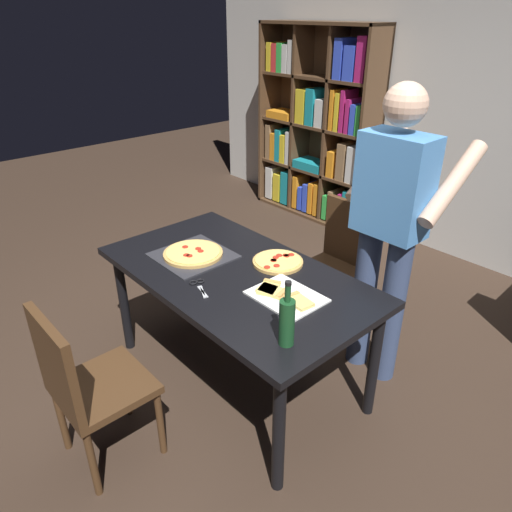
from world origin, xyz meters
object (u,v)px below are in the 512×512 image
at_px(bookshelf, 318,132).
at_px(kitchen_scissors, 199,285).
at_px(person_serving_pizza, 390,224).
at_px(chair_near_camera, 84,382).
at_px(dining_table, 236,284).
at_px(wine_bottle, 287,321).
at_px(pepperoni_pizza_on_tray, 193,254).
at_px(chair_far_side, 339,258).
at_px(second_pizza_plain, 278,261).

xyz_separation_m(bookshelf, kitchen_scissors, (1.48, -2.61, -0.15)).
height_order(person_serving_pizza, kitchen_scissors, person_serving_pizza).
bearing_deg(chair_near_camera, dining_table, 90.00).
distance_m(dining_table, wine_bottle, 0.71).
height_order(chair_near_camera, bookshelf, bookshelf).
bearing_deg(pepperoni_pizza_on_tray, kitchen_scissors, -30.50).
relative_size(chair_far_side, bookshelf, 0.46).
bearing_deg(chair_near_camera, bookshelf, 114.45).
relative_size(pepperoni_pizza_on_tray, second_pizza_plain, 1.41).
distance_m(chair_far_side, kitchen_scissors, 1.20).
xyz_separation_m(wine_bottle, second_pizza_plain, (-0.55, 0.49, -0.11)).
bearing_deg(kitchen_scissors, pepperoni_pizza_on_tray, 149.50).
distance_m(chair_near_camera, second_pizza_plain, 1.20).
distance_m(chair_far_side, pepperoni_pizza_on_tray, 1.07).
height_order(chair_far_side, second_pizza_plain, chair_far_side).
xyz_separation_m(bookshelf, second_pizza_plain, (1.58, -2.12, -0.14)).
xyz_separation_m(chair_far_side, pepperoni_pizza_on_tray, (-0.32, -0.99, 0.25)).
bearing_deg(bookshelf, person_serving_pizza, -39.85).
relative_size(chair_near_camera, second_pizza_plain, 3.08).
height_order(dining_table, kitchen_scissors, kitchen_scissors).
distance_m(kitchen_scissors, second_pizza_plain, 0.50).
height_order(dining_table, pepperoni_pizza_on_tray, pepperoni_pizza_on_tray).
relative_size(person_serving_pizza, second_pizza_plain, 5.99).
bearing_deg(kitchen_scissors, chair_near_camera, -88.66).
height_order(person_serving_pizza, pepperoni_pizza_on_tray, person_serving_pizza).
relative_size(chair_near_camera, bookshelf, 0.46).
height_order(chair_near_camera, kitchen_scissors, chair_near_camera).
bearing_deg(pepperoni_pizza_on_tray, chair_far_side, 72.30).
distance_m(dining_table, chair_near_camera, 0.94).
bearing_deg(chair_near_camera, kitchen_scissors, 91.34).
bearing_deg(pepperoni_pizza_on_tray, dining_table, 11.81).
relative_size(dining_table, wine_bottle, 5.08).
bearing_deg(pepperoni_pizza_on_tray, bookshelf, 115.89).
bearing_deg(dining_table, wine_bottle, -20.93).
height_order(pepperoni_pizza_on_tray, second_pizza_plain, pepperoni_pizza_on_tray).
xyz_separation_m(person_serving_pizza, wine_bottle, (0.14, -0.95, -0.13)).
bearing_deg(pepperoni_pizza_on_tray, chair_near_camera, -69.78).
xyz_separation_m(chair_near_camera, person_serving_pizza, (0.49, 1.63, 0.49)).
distance_m(dining_table, person_serving_pizza, 0.92).
bearing_deg(dining_table, bookshelf, 122.32).
bearing_deg(chair_far_side, dining_table, -90.00).
bearing_deg(dining_table, person_serving_pizza, 55.08).
height_order(chair_far_side, kitchen_scissors, chair_far_side).
relative_size(dining_table, kitchen_scissors, 8.09).
bearing_deg(second_pizza_plain, bookshelf, 126.65).
distance_m(pepperoni_pizza_on_tray, second_pizza_plain, 0.51).
bearing_deg(person_serving_pizza, chair_far_side, 155.96).
bearing_deg(wine_bottle, chair_far_side, 118.48).
height_order(wine_bottle, second_pizza_plain, wine_bottle).
distance_m(chair_near_camera, person_serving_pizza, 1.77).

